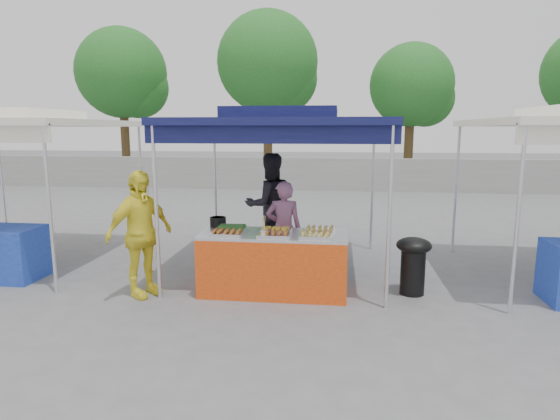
# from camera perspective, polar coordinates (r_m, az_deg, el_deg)

# --- Properties ---
(ground_plane) EXTENTS (80.00, 80.00, 0.00)m
(ground_plane) POSITION_cam_1_polar(r_m,az_deg,el_deg) (6.74, -0.64, -9.72)
(ground_plane) COLOR slate
(back_wall) EXTENTS (40.00, 0.25, 1.20)m
(back_wall) POSITION_cam_1_polar(r_m,az_deg,el_deg) (17.39, 4.25, 4.38)
(back_wall) COLOR gray
(back_wall) RESTS_ON ground_plane
(main_canopy) EXTENTS (3.20, 3.20, 2.57)m
(main_canopy) POSITION_cam_1_polar(r_m,az_deg,el_deg) (7.31, 0.36, 10.75)
(main_canopy) COLOR silver
(main_canopy) RESTS_ON ground_plane
(neighbor_stall_left) EXTENTS (3.20, 3.20, 2.57)m
(neighbor_stall_left) POSITION_cam_1_polar(r_m,az_deg,el_deg) (8.73, -30.87, 4.16)
(neighbor_stall_left) COLOR silver
(neighbor_stall_left) RESTS_ON ground_plane
(tree_0) EXTENTS (3.77, 3.75, 6.45)m
(tree_0) POSITION_cam_1_polar(r_m,az_deg,el_deg) (21.52, -18.30, 15.14)
(tree_0) COLOR #4B361D
(tree_0) RESTS_ON ground_plane
(tree_1) EXTENTS (3.99, 3.99, 6.85)m
(tree_1) POSITION_cam_1_polar(r_m,az_deg,el_deg) (19.42, -1.06, 17.06)
(tree_1) COLOR #4B361D
(tree_1) RESTS_ON ground_plane
(tree_2) EXTENTS (3.33, 3.24, 5.57)m
(tree_2) POSITION_cam_1_polar(r_m,az_deg,el_deg) (19.69, 16.12, 14.00)
(tree_2) COLOR #4B361D
(tree_2) RESTS_ON ground_plane
(vendor_table) EXTENTS (2.00, 0.80, 0.85)m
(vendor_table) POSITION_cam_1_polar(r_m,az_deg,el_deg) (6.51, -0.77, -6.48)
(vendor_table) COLOR #E04A14
(vendor_table) RESTS_ON ground_plane
(food_tray_fl) EXTENTS (0.42, 0.30, 0.07)m
(food_tray_fl) POSITION_cam_1_polar(r_m,az_deg,el_deg) (6.27, -6.47, -2.84)
(food_tray_fl) COLOR white
(food_tray_fl) RESTS_ON vendor_table
(food_tray_fm) EXTENTS (0.42, 0.30, 0.07)m
(food_tray_fm) POSITION_cam_1_polar(r_m,az_deg,el_deg) (6.16, -0.73, -3.02)
(food_tray_fm) COLOR white
(food_tray_fm) RESTS_ON vendor_table
(food_tray_fr) EXTENTS (0.42, 0.30, 0.07)m
(food_tray_fr) POSITION_cam_1_polar(r_m,az_deg,el_deg) (6.11, 4.37, -3.14)
(food_tray_fr) COLOR white
(food_tray_fr) RESTS_ON vendor_table
(food_tray_bl) EXTENTS (0.42, 0.30, 0.07)m
(food_tray_bl) POSITION_cam_1_polar(r_m,az_deg,el_deg) (6.58, -5.90, -2.23)
(food_tray_bl) COLOR white
(food_tray_bl) RESTS_ON vendor_table
(food_tray_bm) EXTENTS (0.42, 0.30, 0.07)m
(food_tray_bm) POSITION_cam_1_polar(r_m,az_deg,el_deg) (6.44, -0.50, -2.44)
(food_tray_bm) COLOR white
(food_tray_bm) RESTS_ON vendor_table
(food_tray_br) EXTENTS (0.42, 0.30, 0.07)m
(food_tray_br) POSITION_cam_1_polar(r_m,az_deg,el_deg) (6.41, 4.86, -2.53)
(food_tray_br) COLOR white
(food_tray_br) RESTS_ON vendor_table
(cooking_pot) EXTENTS (0.23, 0.23, 0.14)m
(cooking_pot) POSITION_cam_1_polar(r_m,az_deg,el_deg) (6.89, -7.57, -1.43)
(cooking_pot) COLOR black
(cooking_pot) RESTS_ON vendor_table
(skewer_cup) EXTENTS (0.09, 0.09, 0.11)m
(skewer_cup) POSITION_cam_1_polar(r_m,az_deg,el_deg) (6.10, -2.02, -2.96)
(skewer_cup) COLOR silver
(skewer_cup) RESTS_ON vendor_table
(wok_burner) EXTENTS (0.48, 0.48, 0.80)m
(wok_burner) POSITION_cam_1_polar(r_m,az_deg,el_deg) (6.70, 15.93, -5.95)
(wok_burner) COLOR black
(wok_burner) RESTS_ON ground_plane
(crate_left) EXTENTS (0.52, 0.36, 0.31)m
(crate_left) POSITION_cam_1_polar(r_m,az_deg,el_deg) (7.37, -3.53, -6.71)
(crate_left) COLOR #1730BC
(crate_left) RESTS_ON ground_plane
(crate_right) EXTENTS (0.50, 0.35, 0.30)m
(crate_right) POSITION_cam_1_polar(r_m,az_deg,el_deg) (7.24, 3.17, -7.08)
(crate_right) COLOR #1730BC
(crate_right) RESTS_ON ground_plane
(crate_stacked) EXTENTS (0.48, 0.33, 0.29)m
(crate_stacked) POSITION_cam_1_polar(r_m,az_deg,el_deg) (7.16, 3.20, -4.83)
(crate_stacked) COLOR #1730BC
(crate_stacked) RESTS_ON crate_right
(vendor_woman) EXTENTS (0.58, 0.41, 1.49)m
(vendor_woman) POSITION_cam_1_polar(r_m,az_deg,el_deg) (7.15, 0.46, -2.35)
(vendor_woman) COLOR #9F658D
(vendor_woman) RESTS_ON ground_plane
(helper_man) EXTENTS (1.11, 1.01, 1.84)m
(helper_man) POSITION_cam_1_polar(r_m,az_deg,el_deg) (8.29, -1.25, 0.58)
(helper_man) COLOR #232228
(helper_man) RESTS_ON ground_plane
(customer_person) EXTENTS (0.88, 1.08, 1.72)m
(customer_person) POSITION_cam_1_polar(r_m,az_deg,el_deg) (6.58, -16.70, -2.82)
(customer_person) COLOR #FFEE38
(customer_person) RESTS_ON ground_plane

